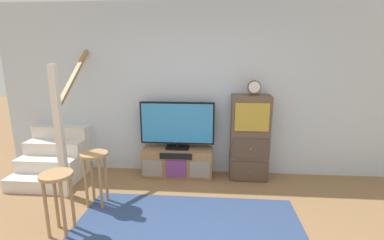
{
  "coord_description": "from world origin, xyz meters",
  "views": [
    {
      "loc": [
        0.28,
        -1.99,
        1.92
      ],
      "look_at": [
        -0.03,
        1.71,
        1.04
      ],
      "focal_mm": 26.22,
      "sensor_mm": 36.0,
      "label": 1
    }
  ],
  "objects_px": {
    "desk_clock": "(254,88)",
    "media_console": "(177,162)",
    "side_cabinet": "(250,138)",
    "bar_stool_far": "(95,167)",
    "bar_stool_near": "(58,189)",
    "television": "(177,124)"
  },
  "relations": [
    {
      "from": "media_console",
      "to": "television",
      "type": "xyz_separation_m",
      "value": [
        0.0,
        0.02,
        0.63
      ]
    },
    {
      "from": "television",
      "to": "bar_stool_far",
      "type": "relative_size",
      "value": 1.64
    },
    {
      "from": "side_cabinet",
      "to": "desk_clock",
      "type": "relative_size",
      "value": 5.97
    },
    {
      "from": "side_cabinet",
      "to": "bar_stool_far",
      "type": "height_order",
      "value": "side_cabinet"
    },
    {
      "from": "desk_clock",
      "to": "bar_stool_near",
      "type": "relative_size",
      "value": 0.32
    },
    {
      "from": "media_console",
      "to": "television",
      "type": "bearing_deg",
      "value": 90.0
    },
    {
      "from": "media_console",
      "to": "bar_stool_far",
      "type": "distance_m",
      "value": 1.37
    },
    {
      "from": "media_console",
      "to": "desk_clock",
      "type": "bearing_deg",
      "value": -0.24
    },
    {
      "from": "television",
      "to": "side_cabinet",
      "type": "distance_m",
      "value": 1.14
    },
    {
      "from": "desk_clock",
      "to": "media_console",
      "type": "bearing_deg",
      "value": 179.76
    },
    {
      "from": "desk_clock",
      "to": "bar_stool_far",
      "type": "bearing_deg",
      "value": -155.04
    },
    {
      "from": "desk_clock",
      "to": "bar_stool_far",
      "type": "distance_m",
      "value": 2.46
    },
    {
      "from": "bar_stool_near",
      "to": "side_cabinet",
      "type": "bearing_deg",
      "value": 36.04
    },
    {
      "from": "desk_clock",
      "to": "bar_stool_near",
      "type": "xyz_separation_m",
      "value": [
        -2.22,
        -1.58,
        -0.91
      ]
    },
    {
      "from": "television",
      "to": "desk_clock",
      "type": "height_order",
      "value": "desk_clock"
    },
    {
      "from": "bar_stool_near",
      "to": "bar_stool_far",
      "type": "bearing_deg",
      "value": 76.55
    },
    {
      "from": "television",
      "to": "bar_stool_near",
      "type": "relative_size",
      "value": 1.65
    },
    {
      "from": "television",
      "to": "desk_clock",
      "type": "bearing_deg",
      "value": -1.42
    },
    {
      "from": "media_console",
      "to": "bar_stool_near",
      "type": "xyz_separation_m",
      "value": [
        -1.07,
        -1.59,
        0.3
      ]
    },
    {
      "from": "television",
      "to": "bar_stool_far",
      "type": "bearing_deg",
      "value": -132.84
    },
    {
      "from": "television",
      "to": "desk_clock",
      "type": "xyz_separation_m",
      "value": [
        1.15,
        -0.03,
        0.58
      ]
    },
    {
      "from": "television",
      "to": "bar_stool_near",
      "type": "height_order",
      "value": "television"
    }
  ]
}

